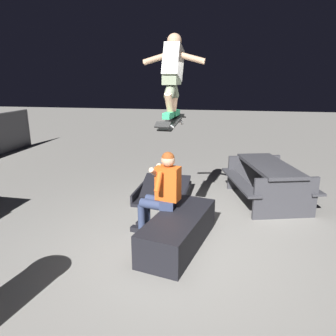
% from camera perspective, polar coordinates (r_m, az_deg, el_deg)
% --- Properties ---
extents(ground_plane, '(40.00, 40.00, 0.00)m').
position_cam_1_polar(ground_plane, '(4.62, 2.82, -13.85)').
color(ground_plane, gray).
extents(ledge_box_main, '(1.67, 0.95, 0.46)m').
position_cam_1_polar(ledge_box_main, '(4.52, 1.92, -11.20)').
color(ledge_box_main, black).
rests_on(ledge_box_main, ground).
extents(person_sitting_on_ledge, '(0.59, 0.78, 1.29)m').
position_cam_1_polar(person_sitting_on_ledge, '(4.65, -1.18, -3.95)').
color(person_sitting_on_ledge, '#2D3856').
rests_on(person_sitting_on_ledge, ground).
extents(skateboard, '(1.03, 0.29, 0.15)m').
position_cam_1_polar(skateboard, '(4.54, 0.65, 8.29)').
color(skateboard, black).
extents(skater_airborne, '(0.63, 0.89, 1.12)m').
position_cam_1_polar(skater_airborne, '(4.56, 0.86, 16.98)').
color(skater_airborne, '#2D9E66').
extents(kicker_ramp, '(1.23, 1.02, 0.41)m').
position_cam_1_polar(kicker_ramp, '(6.31, -0.93, -4.74)').
color(kicker_ramp, black).
rests_on(kicker_ramp, ground).
extents(picnic_table_back, '(2.00, 1.74, 0.75)m').
position_cam_1_polar(picnic_table_back, '(6.26, 17.59, -1.49)').
color(picnic_table_back, '#38383D').
rests_on(picnic_table_back, ground).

